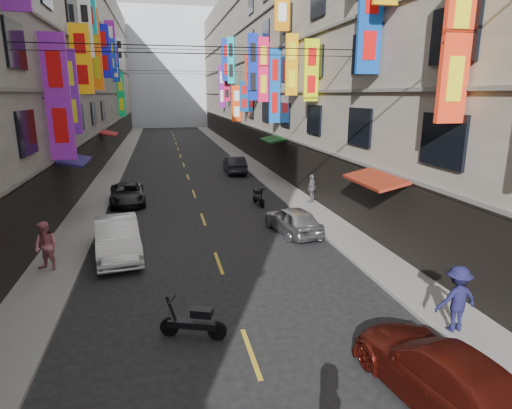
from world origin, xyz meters
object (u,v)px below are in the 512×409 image
car_left_mid (117,238)px  pedestrian_rnear (457,299)px  car_right_mid (293,220)px  car_right_far (235,165)px  scooter_crossing (194,322)px  pedestrian_rfar (312,188)px  car_left_far (127,194)px  car_right_near (442,374)px  pedestrian_lfar (46,246)px  scooter_far_right (258,198)px

car_left_mid → pedestrian_rnear: (9.27, -7.91, 0.27)m
car_right_mid → car_right_far: size_ratio=0.91×
car_left_mid → car_right_mid: size_ratio=1.22×
scooter_crossing → car_right_mid: bearing=-12.2°
pedestrian_rfar → car_right_far: bearing=-120.6°
car_right_mid → pedestrian_rnear: bearing=91.1°
car_left_far → pedestrian_rfar: size_ratio=2.51×
car_right_near → pedestrian_lfar: size_ratio=2.55×
scooter_far_right → car_left_mid: (-7.22, -6.69, 0.32)m
pedestrian_lfar → pedestrian_rfar: pedestrian_lfar is taller
scooter_far_right → car_right_near: bearing=85.2°
scooter_crossing → car_right_near: bearing=-105.4°
car_left_mid → car_right_near: (7.29, -10.15, -0.09)m
pedestrian_rnear → pedestrian_lfar: bearing=-31.6°
car_right_mid → car_right_far: bearing=-99.4°
car_right_mid → car_right_far: car_right_far is taller
car_left_mid → pedestrian_lfar: 2.61m
car_right_near → car_right_mid: car_right_near is taller
car_left_far → car_right_mid: 10.77m
scooter_crossing → car_right_mid: (5.13, 7.81, 0.20)m
car_right_far → pedestrian_rfar: (2.65, -11.09, 0.26)m
car_left_far → pedestrian_lfar: pedestrian_lfar is taller
car_right_mid → pedestrian_rfar: (2.69, 4.94, 0.31)m
scooter_crossing → car_right_far: 24.40m
scooter_far_right → car_right_far: bearing=-97.4°
car_right_mid → pedestrian_lfar: bearing=4.6°
scooter_crossing → pedestrian_rnear: pedestrian_rnear is taller
car_left_mid → car_left_far: car_left_mid is taller
car_right_far → pedestrian_lfar: 20.98m
scooter_far_right → pedestrian_lfar: (-9.51, -7.92, 0.57)m
scooter_crossing → car_right_near: size_ratio=0.38×
car_right_far → pedestrian_lfar: pedestrian_lfar is taller
scooter_crossing → car_right_far: car_right_far is taller
car_left_mid → car_left_far: 8.63m
scooter_far_right → car_left_mid: 9.85m
scooter_crossing → car_left_far: 15.46m
car_right_mid → pedestrian_lfar: (-9.90, -2.44, 0.37)m
car_right_mid → scooter_crossing: bearing=47.4°
pedestrian_lfar → pedestrian_rfar: bearing=60.0°
car_right_mid → pedestrian_rfar: size_ratio=2.27×
pedestrian_rnear → car_left_mid: bearing=-42.0°
pedestrian_rnear → car_left_far: bearing=-61.8°
pedestrian_lfar → pedestrian_rnear: 13.35m
car_left_far → car_right_near: bearing=-72.7°
scooter_crossing → pedestrian_rfar: size_ratio=1.03×
scooter_crossing → pedestrian_rfar: bearing=-10.4°
car_left_mid → car_right_near: size_ratio=1.01×
car_right_mid → car_right_far: (0.04, 16.03, 0.04)m
scooter_far_right → pedestrian_rnear: pedestrian_rnear is taller
car_left_far → pedestrian_rfar: 10.80m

